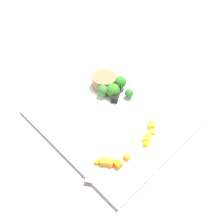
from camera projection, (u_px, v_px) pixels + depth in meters
ground_plane at (112, 117)px, 0.73m from camera, size 4.00×4.00×0.00m
cutting_board at (112, 116)px, 0.72m from camera, size 0.42×0.38×0.01m
prep_bowl at (105, 81)px, 0.80m from camera, size 0.08×0.08×0.04m
chef_knife at (112, 109)px, 0.73m from camera, size 0.21×0.31×0.02m
carrot_dice_0 at (111, 163)px, 0.60m from camera, size 0.02×0.02×0.02m
carrot_dice_1 at (127, 157)px, 0.61m from camera, size 0.02×0.02×0.01m
carrot_dice_2 at (104, 162)px, 0.60m from camera, size 0.03×0.03×0.02m
carrot_dice_3 at (118, 164)px, 0.59m from camera, size 0.02×0.02×0.02m
carrot_dice_4 at (97, 162)px, 0.60m from camera, size 0.01×0.01×0.01m
pepper_dice_0 at (151, 125)px, 0.68m from camera, size 0.03×0.03×0.02m
pepper_dice_1 at (152, 132)px, 0.67m from camera, size 0.02×0.02×0.01m
pepper_dice_2 at (148, 138)px, 0.65m from camera, size 0.02×0.02×0.02m
pepper_dice_3 at (146, 143)px, 0.64m from camera, size 0.02×0.02×0.01m
broccoli_floret_0 at (129, 93)px, 0.76m from camera, size 0.03×0.03×0.03m
broccoli_floret_1 at (113, 90)px, 0.76m from camera, size 0.04×0.04×0.04m
broccoli_floret_2 at (103, 90)px, 0.76m from camera, size 0.03×0.03×0.04m
broccoli_floret_3 at (120, 82)px, 0.78m from camera, size 0.04×0.04×0.05m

